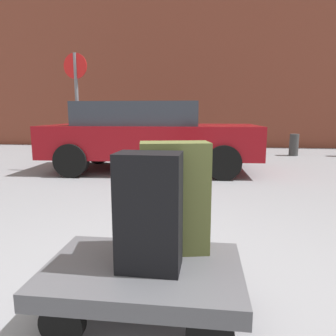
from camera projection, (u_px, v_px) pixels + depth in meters
ground_plane at (144, 319)px, 1.81m from camera, size 60.00×60.00×0.00m
luggage_cart at (143, 277)px, 1.76m from camera, size 1.11×0.72×0.34m
suitcase_black_rear_left at (149, 212)px, 1.66m from camera, size 0.35×0.23×0.65m
suitcase_olive_stacked_top at (174, 198)px, 1.89m from camera, size 0.44×0.28×0.68m
parked_car at (149, 135)px, 6.45m from camera, size 4.36×2.03×1.42m
bollard_kerb_near at (294, 145)px, 8.84m from camera, size 0.25×0.25×0.62m
no_parking_sign at (77, 100)px, 6.23m from camera, size 0.50×0.08×2.37m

